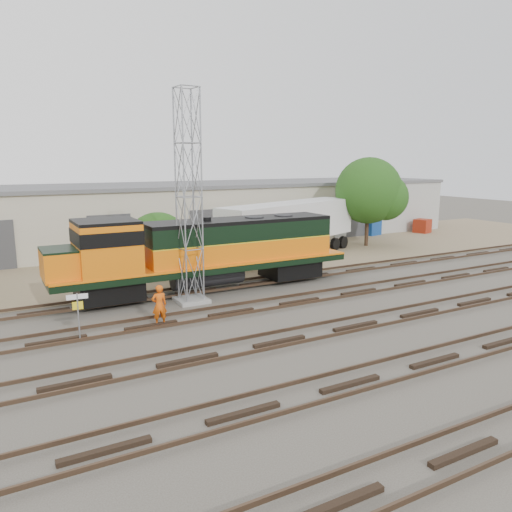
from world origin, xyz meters
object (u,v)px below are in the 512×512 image
signal_tower (189,202)px  worker (159,305)px  semi_trailer (292,223)px  locomotive (202,251)px

signal_tower → worker: signal_tower is taller
signal_tower → worker: 5.83m
signal_tower → worker: (-2.66, -2.84, -4.35)m
worker → semi_trailer: size_ratio=0.14×
signal_tower → locomotive: bearing=49.9°
locomotive → worker: (-4.00, -4.43, -1.43)m
signal_tower → semi_trailer: size_ratio=0.79×
worker → semi_trailer: 18.00m
worker → locomotive: bearing=-128.3°
locomotive → semi_trailer: locomotive is taller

